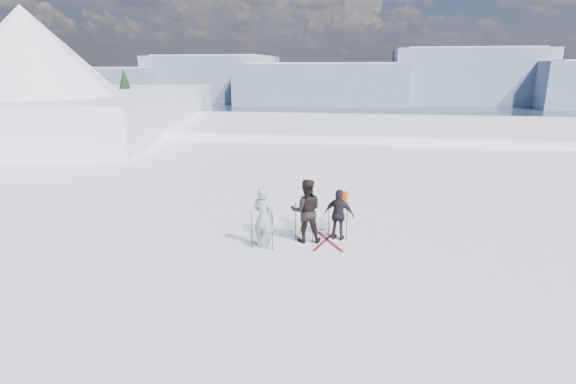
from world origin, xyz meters
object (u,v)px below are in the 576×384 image
(skier_dark, at_px, (306,211))
(skier_pack, at_px, (339,215))
(skis_loose, at_px, (327,241))
(skier_grey, at_px, (263,218))

(skier_dark, bearing_deg, skier_pack, -172.54)
(skier_dark, height_order, skis_loose, skier_dark)
(skier_dark, distance_m, skis_loose, 1.16)
(skier_pack, height_order, skis_loose, skier_pack)
(skier_dark, bearing_deg, skis_loose, 174.91)
(skier_pack, relative_size, skis_loose, 0.96)
(skis_loose, bearing_deg, skier_grey, -155.90)
(skier_grey, distance_m, skier_pack, 2.37)
(skier_pack, bearing_deg, skis_loose, 51.00)
(skier_grey, relative_size, skis_loose, 1.13)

